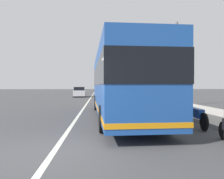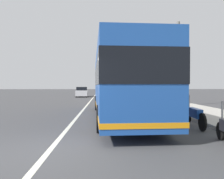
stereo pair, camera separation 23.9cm
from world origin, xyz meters
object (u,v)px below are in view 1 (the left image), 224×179
(motorcycle_by_tree, at_px, (196,115))
(car_oncoming, at_px, (104,92))
(car_behind_bus, at_px, (79,92))
(coach_bus, at_px, (120,82))
(motorcycle_mid_row, at_px, (171,108))
(utility_pole, at_px, (176,64))

(motorcycle_by_tree, relative_size, car_oncoming, 0.50)
(motorcycle_by_tree, bearing_deg, car_behind_bus, 18.63)
(coach_bus, bearing_deg, motorcycle_by_tree, -138.10)
(motorcycle_mid_row, xyz_separation_m, car_oncoming, (25.75, 2.96, 0.26))
(motorcycle_mid_row, relative_size, car_oncoming, 0.48)
(car_oncoming, relative_size, car_behind_bus, 1.08)
(car_behind_bus, height_order, utility_pole, utility_pole)
(car_behind_bus, bearing_deg, coach_bus, 6.62)
(motorcycle_mid_row, bearing_deg, motorcycle_by_tree, 168.19)
(coach_bus, relative_size, motorcycle_by_tree, 5.10)
(car_oncoming, bearing_deg, motorcycle_by_tree, -170.22)
(motorcycle_by_tree, xyz_separation_m, motorcycle_mid_row, (2.90, 0.10, -0.03))
(utility_pole, bearing_deg, motorcycle_by_tree, 164.85)
(coach_bus, height_order, car_behind_bus, coach_bus)
(motorcycle_mid_row, height_order, car_oncoming, car_oncoming)
(motorcycle_by_tree, xyz_separation_m, utility_pole, (9.96, -2.70, 3.10))
(car_behind_bus, xyz_separation_m, utility_pole, (-15.59, -9.71, 2.88))
(motorcycle_by_tree, distance_m, utility_pole, 10.77)
(coach_bus, xyz_separation_m, motorcycle_mid_row, (-0.03, -2.76, -1.43))
(car_behind_bus, distance_m, utility_pole, 18.58)
(utility_pole, bearing_deg, car_oncoming, 17.13)
(car_oncoming, bearing_deg, coach_bus, -175.87)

